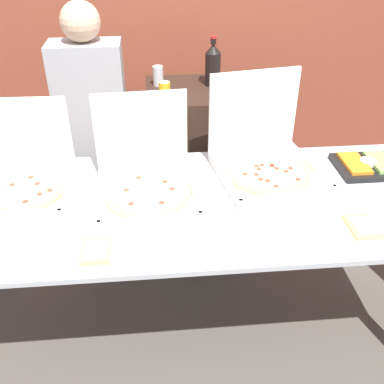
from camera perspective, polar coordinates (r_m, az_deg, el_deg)
ground_plane at (r=2.72m, az=0.00°, el=-16.46°), size 16.00×16.00×0.00m
brick_wall_behind at (r=3.53m, az=-2.71°, el=22.05°), size 10.00×0.06×2.80m
buffet_table at (r=2.19m, az=0.00°, el=-3.03°), size 2.39×0.97×0.87m
pizza_box_near_right at (r=2.16m, az=-5.92°, el=1.62°), size 0.48×0.50×0.45m
pizza_box_far_right at (r=2.36m, az=9.17°, el=4.33°), size 0.57×0.58×0.49m
pizza_box_far_left at (r=2.31m, az=-20.33°, el=1.69°), size 0.43×0.45×0.42m
paper_plate_front_left at (r=2.09m, az=20.81°, el=-4.22°), size 0.26×0.26×0.03m
paper_plate_front_center at (r=1.87m, az=-12.07°, el=-7.31°), size 0.22×0.22×0.03m
veggie_tray at (r=2.56m, az=21.35°, el=3.17°), size 0.32×0.28×0.05m
sideboard_podium at (r=3.11m, az=1.05°, el=3.57°), size 0.69×0.56×1.08m
soda_bottle at (r=2.91m, az=2.66°, el=15.89°), size 0.10×0.10×0.30m
soda_can_silver at (r=2.93m, az=-4.33°, el=14.51°), size 0.07×0.07×0.12m
soda_can_colored at (r=2.65m, az=-3.49°, el=12.52°), size 0.07×0.07×0.12m
person_guest_cap at (r=2.81m, az=-12.19°, el=6.77°), size 0.40×0.22×1.65m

